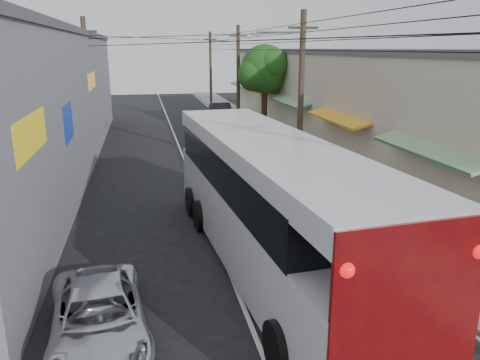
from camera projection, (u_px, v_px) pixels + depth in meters
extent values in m
plane|color=black|center=(261.00, 350.00, 10.11)|extent=(120.00, 120.00, 0.00)
cube|color=slate|center=(283.00, 148.00, 30.21)|extent=(3.00, 80.00, 0.12)
cube|color=beige|center=(338.00, 98.00, 32.18)|extent=(6.00, 40.00, 6.00)
cube|color=#4C4C51|center=(341.00, 51.00, 31.33)|extent=(6.20, 40.00, 0.30)
cube|color=#166719|center=(432.00, 148.00, 16.48)|extent=(1.39, 6.00, 0.46)
cube|color=orange|center=(340.00, 117.00, 24.02)|extent=(1.39, 6.00, 0.46)
cube|color=#166719|center=(292.00, 100.00, 31.56)|extent=(1.39, 6.00, 0.46)
cube|color=orange|center=(263.00, 90.00, 39.10)|extent=(1.39, 6.00, 0.46)
cube|color=#166719|center=(243.00, 83.00, 46.64)|extent=(1.39, 6.00, 0.46)
cube|color=slate|center=(20.00, 104.00, 24.46)|extent=(7.00, 36.00, 7.00)
cube|color=#4C4C51|center=(11.00, 32.00, 23.49)|extent=(7.20, 36.00, 0.30)
cube|color=yellow|center=(29.00, 135.00, 11.75)|extent=(0.12, 3.50, 1.00)
cube|color=#1433A5|center=(67.00, 123.00, 17.57)|extent=(0.12, 2.20, 1.40)
cube|color=yellow|center=(91.00, 81.00, 26.75)|extent=(0.12, 4.00, 0.90)
cylinder|color=#473828|center=(301.00, 98.00, 22.29)|extent=(0.28, 0.28, 8.00)
cube|color=#473828|center=(303.00, 28.00, 21.42)|extent=(1.40, 0.12, 0.12)
cylinder|color=#473828|center=(238.00, 79.00, 36.43)|extent=(0.28, 0.28, 8.00)
cube|color=#473828|center=(238.00, 36.00, 35.56)|extent=(1.40, 0.12, 0.12)
cylinder|color=#473828|center=(211.00, 70.00, 50.56)|extent=(0.28, 0.28, 8.00)
cube|color=#473828|center=(210.00, 39.00, 49.69)|extent=(1.40, 0.12, 0.12)
cylinder|color=#473828|center=(89.00, 90.00, 26.86)|extent=(0.28, 0.28, 8.00)
cube|color=#473828|center=(84.00, 31.00, 25.99)|extent=(1.40, 0.12, 0.12)
cylinder|color=#59595E|center=(280.00, 32.00, 21.26)|extent=(2.20, 0.10, 0.10)
cube|color=#59595E|center=(257.00, 34.00, 21.07)|extent=(0.50, 0.18, 0.12)
cylinder|color=#3F2B19|center=(264.00, 107.00, 35.40)|extent=(0.44, 0.44, 4.00)
sphere|color=#134512|center=(265.00, 69.00, 34.64)|extent=(3.60, 3.60, 3.60)
sphere|color=#134512|center=(275.00, 77.00, 35.56)|extent=(2.60, 2.60, 2.60)
sphere|color=#134512|center=(254.00, 75.00, 34.19)|extent=(2.40, 2.40, 2.40)
sphere|color=#134512|center=(274.00, 64.00, 33.66)|extent=(2.20, 2.20, 2.20)
sphere|color=#134512|center=(258.00, 66.00, 35.37)|extent=(2.00, 2.00, 2.00)
cube|color=silver|center=(268.00, 225.00, 13.77)|extent=(3.75, 13.41, 2.10)
cube|color=black|center=(262.00, 170.00, 13.86)|extent=(3.61, 11.21, 1.10)
cube|color=silver|center=(269.00, 148.00, 13.14)|extent=(3.75, 13.41, 0.55)
cube|color=#680D09|center=(408.00, 317.00, 7.37)|extent=(2.73, 0.30, 3.20)
sphere|color=red|center=(347.00, 270.00, 6.76)|extent=(0.24, 0.24, 0.24)
sphere|color=red|center=(478.00, 251.00, 7.38)|extent=(0.24, 0.24, 0.24)
cylinder|color=black|center=(279.00, 347.00, 9.31)|extent=(0.41, 1.13, 1.10)
cylinder|color=black|center=(399.00, 325.00, 10.05)|extent=(0.41, 1.13, 1.10)
cylinder|color=black|center=(200.00, 215.00, 16.66)|extent=(0.41, 1.13, 1.10)
cylinder|color=black|center=(273.00, 208.00, 17.39)|extent=(0.41, 1.13, 1.10)
cylinder|color=black|center=(192.00, 201.00, 18.19)|extent=(0.41, 1.13, 1.10)
cylinder|color=black|center=(259.00, 195.00, 18.92)|extent=(0.41, 1.13, 1.10)
imported|color=silver|center=(99.00, 317.00, 10.22)|extent=(2.53, 4.68, 1.25)
imported|color=#A3A4AB|center=(270.00, 148.00, 25.98)|extent=(3.38, 6.64, 1.85)
imported|color=#26262B|center=(236.00, 135.00, 31.34)|extent=(1.65, 4.07, 1.38)
imported|color=black|center=(221.00, 112.00, 41.78)|extent=(1.81, 4.86, 1.59)
imported|color=pink|center=(295.00, 156.00, 24.33)|extent=(0.63, 0.52, 1.48)
imported|color=#8DA7CE|center=(299.00, 150.00, 26.02)|extent=(0.74, 0.61, 1.39)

